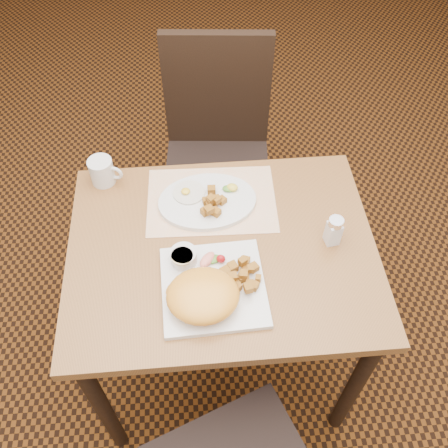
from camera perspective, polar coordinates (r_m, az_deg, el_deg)
The scene contains 15 objects.
ground at distance 2.11m, azimuth -0.15°, elevation -14.65°, with size 8.00×8.00×0.00m, color black.
table at distance 1.54m, azimuth -0.20°, elevation -5.06°, with size 0.90×0.70×0.75m.
chair_far at distance 2.06m, azimuth -0.79°, elevation 9.05°, with size 0.46×0.47×0.97m.
placemat at distance 1.57m, azimuth -1.44°, elevation 2.74°, with size 0.40×0.28×0.00m, color white.
plate_square at distance 1.37m, azimuth -1.22°, elevation -7.19°, with size 0.28×0.28×0.02m, color silver.
plate_oval at distance 1.55m, azimuth -1.92°, elevation 2.60°, with size 0.30×0.23×0.02m, color silver, non-canonical shape.
hollandaise_mound at distance 1.31m, azimuth -2.50°, elevation -8.19°, with size 0.20×0.17×0.07m.
ramekin at distance 1.39m, azimuth -4.64°, elevation -3.72°, with size 0.07×0.08×0.04m.
garnish_sq at distance 1.40m, azimuth -1.40°, elevation -4.05°, with size 0.08×0.07×0.03m.
fried_egg at distance 1.56m, azimuth -4.08°, elevation 3.63°, with size 0.10×0.10×0.02m.
garnish_ov at distance 1.57m, azimuth 0.79°, elevation 4.16°, with size 0.06×0.04×0.02m.
salt_shaker at distance 1.46m, azimuth 12.43°, elevation -0.73°, with size 0.05×0.05×0.10m.
coffee_mug at distance 1.64m, azimuth -13.72°, elevation 5.87°, with size 0.11×0.08×0.09m.
home_fries_sq at distance 1.37m, azimuth 2.13°, elevation -5.77°, with size 0.11×0.13×0.04m.
home_fries_ov at distance 1.52m, azimuth -1.32°, elevation 2.46°, with size 0.09×0.12×0.04m.
Camera 1 is at (-0.06, -0.84, 1.93)m, focal length 40.00 mm.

